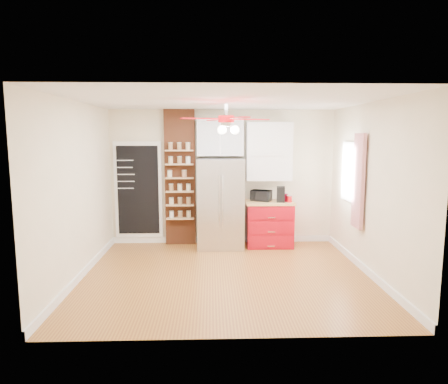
{
  "coord_description": "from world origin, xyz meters",
  "views": [
    {
      "loc": [
        -0.23,
        -6.05,
        2.18
      ],
      "look_at": [
        -0.0,
        0.9,
        1.2
      ],
      "focal_mm": 32.0,
      "sensor_mm": 36.0,
      "label": 1
    }
  ],
  "objects_px": {
    "red_cabinet": "(269,224)",
    "canister_left": "(289,199)",
    "toaster_oven": "(261,196)",
    "fridge": "(220,203)",
    "ceiling_fan": "(226,119)",
    "pantry_jar_oats": "(170,174)",
    "coffee_maker": "(281,194)"
  },
  "relations": [
    {
      "from": "fridge",
      "to": "toaster_oven",
      "type": "xyz_separation_m",
      "value": [
        0.81,
        0.11,
        0.13
      ]
    },
    {
      "from": "red_cabinet",
      "to": "ceiling_fan",
      "type": "distance_m",
      "value": 2.75
    },
    {
      "from": "red_cabinet",
      "to": "coffee_maker",
      "type": "distance_m",
      "value": 0.64
    },
    {
      "from": "fridge",
      "to": "pantry_jar_oats",
      "type": "xyz_separation_m",
      "value": [
        -1.0,
        0.18,
        0.56
      ]
    },
    {
      "from": "canister_left",
      "to": "ceiling_fan",
      "type": "bearing_deg",
      "value": -129.52
    },
    {
      "from": "toaster_oven",
      "to": "ceiling_fan",
      "type": "bearing_deg",
      "value": -88.92
    },
    {
      "from": "pantry_jar_oats",
      "to": "toaster_oven",
      "type": "bearing_deg",
      "value": -2.12
    },
    {
      "from": "fridge",
      "to": "ceiling_fan",
      "type": "bearing_deg",
      "value": -88.24
    },
    {
      "from": "fridge",
      "to": "canister_left",
      "type": "bearing_deg",
      "value": -2.84
    },
    {
      "from": "coffee_maker",
      "to": "canister_left",
      "type": "relative_size",
      "value": 2.42
    },
    {
      "from": "red_cabinet",
      "to": "ceiling_fan",
      "type": "xyz_separation_m",
      "value": [
        -0.92,
        -1.68,
        1.97
      ]
    },
    {
      "from": "coffee_maker",
      "to": "toaster_oven",
      "type": "bearing_deg",
      "value": 167.97
    },
    {
      "from": "red_cabinet",
      "to": "toaster_oven",
      "type": "height_order",
      "value": "toaster_oven"
    },
    {
      "from": "red_cabinet",
      "to": "ceiling_fan",
      "type": "height_order",
      "value": "ceiling_fan"
    },
    {
      "from": "red_cabinet",
      "to": "pantry_jar_oats",
      "type": "relative_size",
      "value": 7.34
    },
    {
      "from": "fridge",
      "to": "coffee_maker",
      "type": "relative_size",
      "value": 5.79
    },
    {
      "from": "red_cabinet",
      "to": "ceiling_fan",
      "type": "relative_size",
      "value": 0.67
    },
    {
      "from": "ceiling_fan",
      "to": "toaster_oven",
      "type": "relative_size",
      "value": 3.6
    },
    {
      "from": "canister_left",
      "to": "pantry_jar_oats",
      "type": "height_order",
      "value": "pantry_jar_oats"
    },
    {
      "from": "fridge",
      "to": "pantry_jar_oats",
      "type": "height_order",
      "value": "fridge"
    },
    {
      "from": "ceiling_fan",
      "to": "canister_left",
      "type": "distance_m",
      "value": 2.5
    },
    {
      "from": "ceiling_fan",
      "to": "toaster_oven",
      "type": "bearing_deg",
      "value": 66.39
    },
    {
      "from": "red_cabinet",
      "to": "pantry_jar_oats",
      "type": "height_order",
      "value": "pantry_jar_oats"
    },
    {
      "from": "red_cabinet",
      "to": "pantry_jar_oats",
      "type": "xyz_separation_m",
      "value": [
        -1.97,
        0.13,
        0.98
      ]
    },
    {
      "from": "coffee_maker",
      "to": "pantry_jar_oats",
      "type": "distance_m",
      "value": 2.22
    },
    {
      "from": "red_cabinet",
      "to": "canister_left",
      "type": "relative_size",
      "value": 7.52
    },
    {
      "from": "red_cabinet",
      "to": "coffee_maker",
      "type": "xyz_separation_m",
      "value": [
        0.21,
        -0.08,
        0.6
      ]
    },
    {
      "from": "toaster_oven",
      "to": "canister_left",
      "type": "bearing_deg",
      "value": 6.1
    },
    {
      "from": "toaster_oven",
      "to": "canister_left",
      "type": "height_order",
      "value": "toaster_oven"
    },
    {
      "from": "coffee_maker",
      "to": "pantry_jar_oats",
      "type": "relative_size",
      "value": 2.36
    },
    {
      "from": "coffee_maker",
      "to": "canister_left",
      "type": "height_order",
      "value": "coffee_maker"
    },
    {
      "from": "ceiling_fan",
      "to": "coffee_maker",
      "type": "distance_m",
      "value": 2.39
    }
  ]
}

